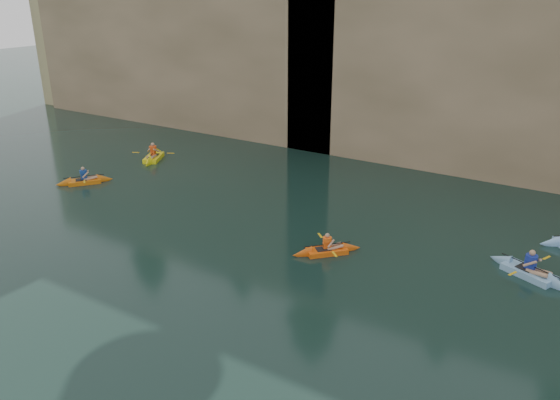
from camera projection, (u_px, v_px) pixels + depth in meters
The scene contains 9 objects.
cliff at pixel (495, 47), 34.22m from camera, with size 70.00×16.00×12.00m, color tan.
cliff_slab_west at pixel (176, 51), 38.49m from camera, with size 26.00×2.40×10.56m, color tan.
cliff_slab_center at pixel (503, 68), 27.50m from camera, with size 24.00×2.40×11.40m, color tan.
sea_cave_west at pixel (194, 102), 38.19m from camera, with size 4.50×1.00×4.00m, color black.
sea_cave_center at pixel (381, 134), 31.44m from camera, with size 3.50×1.00×3.20m, color black.
kayaker_orange at pixel (327, 250), 20.87m from camera, with size 2.35×2.43×1.04m.
kayaker_ltblue_near at pixel (529, 272), 19.23m from camera, with size 3.22×2.29×1.26m.
kayaker_yellow at pixel (154, 157), 32.12m from camera, with size 2.26×3.12×1.28m.
kayaker_extra_west at pixel (84, 181), 28.26m from camera, with size 2.26×2.66×1.12m.
Camera 1 is at (7.26, -7.16, 9.56)m, focal length 35.00 mm.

